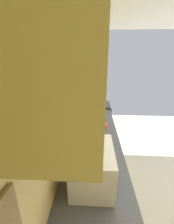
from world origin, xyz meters
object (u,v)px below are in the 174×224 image
at_px(oven_range, 96,122).
at_px(kettle, 103,142).
at_px(microwave, 93,165).
at_px(bowl, 101,125).

relative_size(oven_range, kettle, 6.86).
relative_size(microwave, kettle, 3.13).
distance_m(oven_range, microwave, 2.37).
relative_size(microwave, bowl, 2.50).
height_order(microwave, bowl, microwave).
bearing_deg(kettle, microwave, 167.01).
bearing_deg(kettle, oven_range, 2.64).
distance_m(bowl, kettle, 0.60).
distance_m(oven_range, bowl, 1.27).
xyz_separation_m(bowl, kettle, (-0.60, 0.00, 0.04)).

